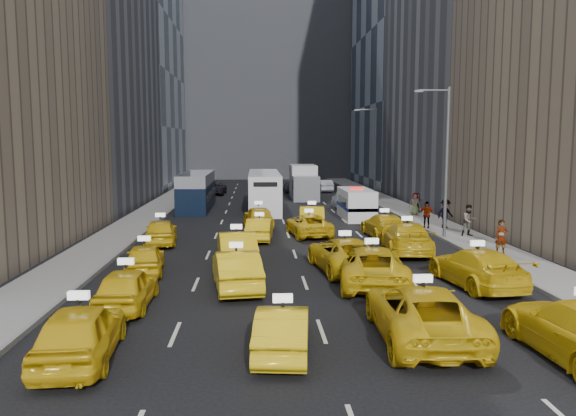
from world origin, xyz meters
The scene contains 41 objects.
ground centered at (0.00, 0.00, 0.00)m, with size 160.00×160.00×0.00m, color black.
sidewalk_west centered at (-10.50, 25.00, 0.07)m, with size 3.00×90.00×0.15m, color gray.
sidewalk_east centered at (10.50, 25.00, 0.07)m, with size 3.00×90.00×0.15m, color gray.
curb_west centered at (-9.05, 25.00, 0.09)m, with size 0.15×90.00×0.18m, color slate.
curb_east centered at (9.05, 25.00, 0.09)m, with size 0.15×90.00×0.18m, color slate.
building_west_far centered at (-20.50, 54.00, 21.00)m, with size 16.00×22.00×42.00m, color #2D3847.
building_backdrop centered at (0.00, 72.00, 20.00)m, with size 30.00×12.00×40.00m, color slate.
streetlight_near centered at (9.18, 12.00, 4.92)m, with size 2.15×0.22×9.00m.
streetlight_far centered at (9.18, 32.00, 4.92)m, with size 2.15×0.22×9.00m.
taxi_0 centered at (-6.71, -5.95, 0.79)m, with size 1.86×4.61×1.57m, color yellow.
taxi_1 centered at (-1.29, -5.70, 0.67)m, with size 1.41×4.05×1.33m, color yellow.
taxi_2 centered at (2.88, -4.85, 0.81)m, with size 2.68×5.82×1.62m, color yellow.
taxi_4 centered at (-6.56, -1.15, 0.72)m, with size 1.71×4.26×1.45m, color yellow.
taxi_5 centered at (-2.79, 1.15, 0.78)m, with size 1.66×4.76×1.57m, color yellow.
taxi_6 centered at (2.69, 1.53, 0.80)m, with size 2.65×5.75×1.60m, color yellow.
taxi_7 centered at (6.88, 1.02, 0.78)m, with size 2.18×5.36×1.56m, color yellow.
taxi_8 centered at (-6.93, 4.01, 0.68)m, with size 1.62×4.01×1.37m, color yellow.
taxi_9 centered at (-2.94, 5.77, 0.80)m, with size 1.68×4.83×1.59m, color yellow.
taxi_10 centered at (2.00, 4.09, 0.75)m, with size 2.50×5.42×1.51m, color yellow.
taxi_11 centered at (5.90, 7.99, 0.81)m, with size 2.26×5.57×1.62m, color yellow.
taxi_12 centered at (-7.43, 11.20, 0.74)m, with size 1.74×4.33×1.48m, color yellow.
taxi_13 centered at (-1.80, 12.20, 0.67)m, with size 1.43×4.10×1.35m, color yellow.
taxi_14 centered at (1.28, 13.63, 0.68)m, with size 2.26×4.90×1.36m, color yellow.
taxi_15 centered at (5.83, 12.84, 0.72)m, with size 2.03×4.98×1.45m, color yellow.
taxi_16 centered at (-1.83, 17.02, 0.75)m, with size 1.78×4.42×1.50m, color yellow.
taxi_17 centered at (1.76, 16.61, 0.76)m, with size 1.61×4.63×1.52m, color yellow.
nypd_van centered at (5.61, 21.24, 1.09)m, with size 2.53×5.74×2.41m.
double_decker centered at (-7.11, 28.21, 1.53)m, with size 3.04×10.76×3.09m.
city_bus centered at (-1.28, 27.51, 1.58)m, with size 2.73×12.38×3.19m.
box_truck centered at (2.91, 36.53, 1.68)m, with size 3.41×7.71×3.41m.
misc_car_0 centered at (5.75, 26.28, 0.82)m, with size 1.74×4.98×1.64m, color #929499.
misc_car_1 centered at (-6.54, 41.61, 0.70)m, with size 2.34×5.07×1.41m, color black.
misc_car_2 centered at (2.23, 44.14, 0.70)m, with size 1.97×4.84×1.41m, color slate.
misc_car_3 centered at (-1.67, 44.25, 0.66)m, with size 1.56×3.88×1.32m, color black.
misc_car_4 centered at (6.09, 44.35, 0.70)m, with size 1.48×4.26×1.40m, color #939599.
pedestrian_0 centered at (10.45, 6.74, 1.02)m, with size 0.64×0.42×1.74m, color gray.
pedestrian_1 centered at (10.85, 12.12, 1.11)m, with size 0.93×0.51×1.91m, color gray.
pedestrian_2 centered at (10.47, 15.29, 1.10)m, with size 1.23×0.51×1.91m, color gray.
pedestrian_3 centered at (9.25, 15.43, 1.03)m, with size 1.04×0.47×1.77m, color gray.
pedestrian_4 centered at (10.35, 22.03, 1.02)m, with size 0.85×0.46×1.73m, color gray.
pedestrian_5 centered at (11.10, 23.82, 0.92)m, with size 1.43×0.41×1.54m, color gray.
Camera 1 is at (-2.01, -20.70, 5.84)m, focal length 35.00 mm.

